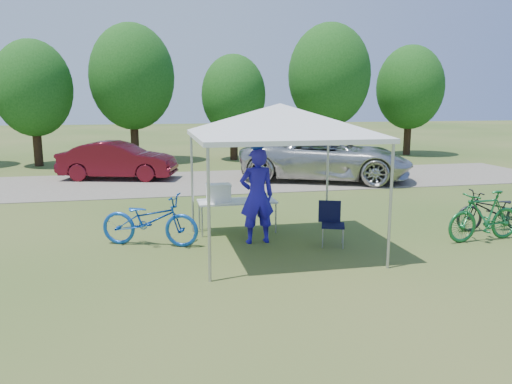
# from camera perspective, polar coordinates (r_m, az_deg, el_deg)

# --- Properties ---
(ground) EXTENTS (100.00, 100.00, 0.00)m
(ground) POSITION_cam_1_polar(r_m,az_deg,el_deg) (9.61, 2.62, -6.40)
(ground) COLOR #2D5119
(ground) RESTS_ON ground
(gravel_strip) EXTENTS (24.00, 5.00, 0.02)m
(gravel_strip) POSITION_cam_1_polar(r_m,az_deg,el_deg) (17.28, -4.08, 1.24)
(gravel_strip) COLOR gray
(gravel_strip) RESTS_ON ground
(canopy) EXTENTS (4.53, 4.53, 3.00)m
(canopy) POSITION_cam_1_polar(r_m,az_deg,el_deg) (9.19, 2.76, 9.61)
(canopy) COLOR #A5A5AA
(canopy) RESTS_ON ground
(treeline) EXTENTS (24.89, 4.28, 6.30)m
(treeline) POSITION_cam_1_polar(r_m,az_deg,el_deg) (23.04, -7.09, 12.31)
(treeline) COLOR #382314
(treeline) RESTS_ON ground
(folding_table) EXTENTS (1.65, 0.69, 0.68)m
(folding_table) POSITION_cam_1_polar(r_m,az_deg,el_deg) (10.63, -2.19, -1.20)
(folding_table) COLOR white
(folding_table) RESTS_ON ground
(folding_chair) EXTENTS (0.56, 0.58, 0.85)m
(folding_chair) POSITION_cam_1_polar(r_m,az_deg,el_deg) (9.82, 8.61, -3.11)
(folding_chair) COLOR black
(folding_chair) RESTS_ON ground
(cooler) EXTENTS (0.51, 0.35, 0.37)m
(cooler) POSITION_cam_1_polar(r_m,az_deg,el_deg) (10.53, -4.30, -0.06)
(cooler) COLOR white
(cooler) RESTS_ON folding_table
(ice_cream_cup) EXTENTS (0.09, 0.09, 0.07)m
(ice_cream_cup) POSITION_cam_1_polar(r_m,az_deg,el_deg) (10.64, -0.19, -0.76)
(ice_cream_cup) COLOR gold
(ice_cream_cup) RESTS_ON folding_table
(cyclist) EXTENTS (0.71, 0.49, 1.89)m
(cyclist) POSITION_cam_1_polar(r_m,az_deg,el_deg) (9.74, 0.11, -0.44)
(cyclist) COLOR #1F16B4
(cyclist) RESTS_ON ground
(bike_blue) EXTENTS (2.03, 1.29, 1.01)m
(bike_blue) POSITION_cam_1_polar(r_m,az_deg,el_deg) (9.86, -12.04, -3.15)
(bike_blue) COLOR #1349AA
(bike_blue) RESTS_ON ground
(bike_green) EXTENTS (1.72, 0.63, 1.01)m
(bike_green) POSITION_cam_1_polar(r_m,az_deg,el_deg) (10.95, 24.65, -2.52)
(bike_green) COLOR #15622D
(bike_green) RESTS_ON ground
(bike_dark) EXTENTS (1.74, 0.75, 0.89)m
(bike_dark) POSITION_cam_1_polar(r_m,az_deg,el_deg) (11.86, 25.63, -1.95)
(bike_dark) COLOR black
(bike_dark) RESTS_ON ground
(minivan) EXTENTS (6.45, 4.86, 1.63)m
(minivan) POSITION_cam_1_polar(r_m,az_deg,el_deg) (17.54, 7.98, 4.02)
(minivan) COLOR beige
(minivan) RESTS_ON gravel_strip
(sedan) EXTENTS (4.23, 2.39, 1.32)m
(sedan) POSITION_cam_1_polar(r_m,az_deg,el_deg) (18.22, -15.50, 3.50)
(sedan) COLOR #510D16
(sedan) RESTS_ON gravel_strip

